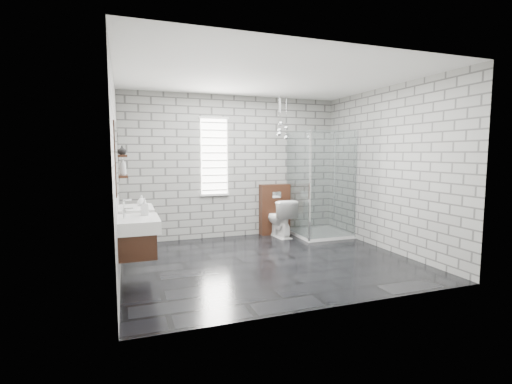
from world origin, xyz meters
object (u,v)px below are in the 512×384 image
vanity_left (135,226)px  toilet (280,218)px  vanity_right (133,214)px  shower_enclosure (318,211)px  cistern_panel (275,209)px

vanity_left → toilet: size_ratio=2.13×
vanity_right → toilet: bearing=20.5°
shower_enclosure → toilet: (-0.70, 0.27, -0.14)m
vanity_left → toilet: 3.36m
vanity_right → cistern_panel: size_ratio=1.57×
vanity_right → toilet: size_ratio=2.13×
cistern_panel → shower_enclosure: (0.70, -0.52, 0.00)m
vanity_right → shower_enclosure: (3.41, 0.74, -0.25)m
cistern_panel → toilet: 0.28m
vanity_left → shower_enclosure: bearing=26.2°
vanity_right → cistern_panel: bearing=25.0°
vanity_right → toilet: (2.71, 1.01, -0.39)m
vanity_left → vanity_right: (0.00, 0.94, 0.00)m
vanity_left → vanity_right: 0.94m
vanity_right → shower_enclosure: size_ratio=0.77×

